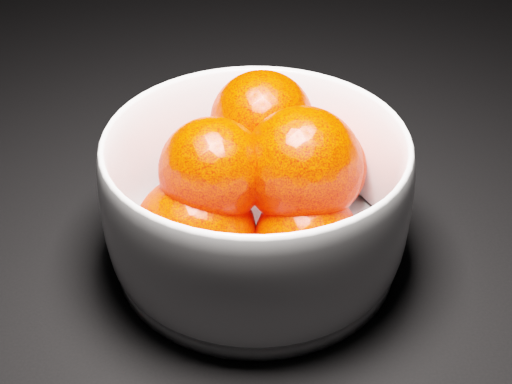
{
  "coord_description": "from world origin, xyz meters",
  "views": [
    {
      "loc": [
        0.13,
        -0.7,
        0.39
      ],
      "look_at": [
        0.15,
        -0.25,
        0.06
      ],
      "focal_mm": 50.0,
      "sensor_mm": 36.0,
      "label": 1
    }
  ],
  "objects": [
    {
      "name": "orange_pile",
      "position": [
        0.15,
        -0.25,
        0.07
      ],
      "size": [
        0.19,
        0.17,
        0.14
      ],
      "color": "#FF1A00",
      "rests_on": "bowl"
    },
    {
      "name": "ground",
      "position": [
        0.0,
        0.0,
        0.0
      ],
      "size": [
        3.0,
        3.0,
        0.0
      ],
      "primitive_type": "cube",
      "color": "black",
      "rests_on": "ground"
    },
    {
      "name": "bowl",
      "position": [
        0.15,
        -0.25,
        0.06
      ],
      "size": [
        0.24,
        0.24,
        0.12
      ],
      "rotation": [
        0.0,
        0.0,
        -0.13
      ],
      "color": "white",
      "rests_on": "ground"
    }
  ]
}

